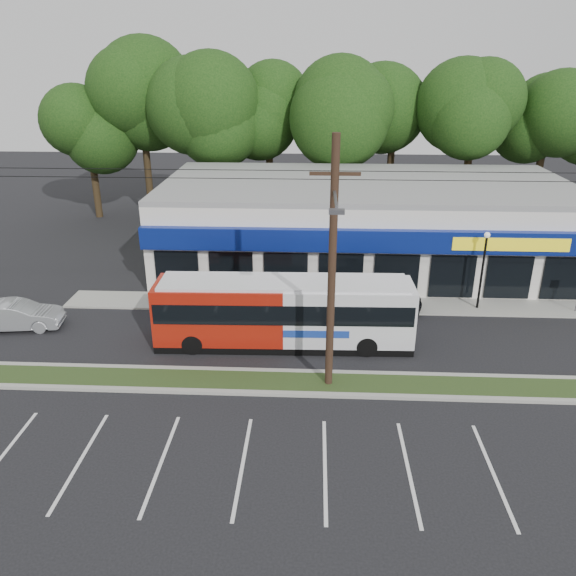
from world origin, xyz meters
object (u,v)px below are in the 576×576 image
(pedestrian_b, at_px, (409,296))
(utility_pole, at_px, (328,260))
(pedestrian_a, at_px, (307,298))
(lamp_post, at_px, (483,262))
(car_silver, at_px, (17,315))
(metrobus, at_px, (284,311))
(car_dark, at_px, (377,296))

(pedestrian_b, bearing_deg, utility_pole, 51.37)
(utility_pole, relative_size, pedestrian_a, 25.58)
(lamp_post, height_order, car_silver, lamp_post)
(metrobus, xyz_separation_m, car_silver, (-13.12, 0.93, -0.96))
(lamp_post, height_order, pedestrian_a, lamp_post)
(metrobus, height_order, car_dark, metrobus)
(utility_pole, height_order, pedestrian_b, utility_pole)
(pedestrian_a, relative_size, pedestrian_b, 1.22)
(metrobus, distance_m, pedestrian_b, 7.53)
(utility_pole, xyz_separation_m, metrobus, (-1.83, 3.57, -3.75))
(lamp_post, bearing_deg, utility_pole, -136.05)
(lamp_post, relative_size, metrobus, 0.36)
(lamp_post, bearing_deg, metrobus, -156.72)
(pedestrian_b, bearing_deg, pedestrian_a, 1.10)
(pedestrian_a, distance_m, pedestrian_b, 5.39)
(metrobus, bearing_deg, car_silver, 174.70)
(car_dark, xyz_separation_m, car_silver, (-17.78, -3.07, -0.10))
(pedestrian_a, bearing_deg, lamp_post, 155.82)
(car_silver, relative_size, pedestrian_a, 2.18)
(car_silver, distance_m, pedestrian_a, 14.30)
(pedestrian_a, bearing_deg, metrobus, 41.01)
(lamp_post, height_order, car_dark, lamp_post)
(car_silver, bearing_deg, pedestrian_a, -88.83)
(utility_pole, xyz_separation_m, pedestrian_a, (-0.83, 6.73, -4.44))
(lamp_post, xyz_separation_m, metrobus, (-10.00, -4.30, -1.01))
(utility_pole, bearing_deg, car_silver, 163.25)
(car_silver, bearing_deg, car_dark, -87.98)
(lamp_post, xyz_separation_m, car_dark, (-5.34, -0.30, -1.87))
(car_dark, relative_size, pedestrian_a, 2.39)
(car_silver, height_order, pedestrian_a, pedestrian_a)
(utility_pole, relative_size, metrobus, 4.26)
(pedestrian_a, height_order, pedestrian_b, pedestrian_a)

